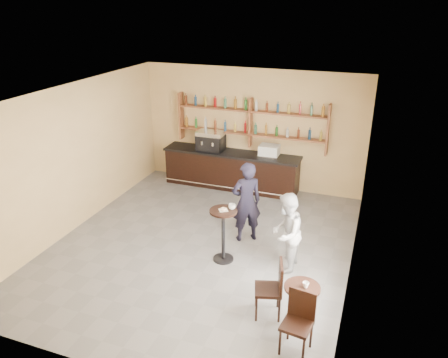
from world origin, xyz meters
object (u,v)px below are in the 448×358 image
(pastry_case, at_px, (269,151))
(cafe_table, at_px, (301,305))
(chair_west, at_px, (268,289))
(espresso_machine, at_px, (211,141))
(bar_counter, at_px, (231,170))
(patron_second, at_px, (286,233))
(pedestal_table, at_px, (223,235))
(chair_south, at_px, (297,325))
(man_main, at_px, (246,202))

(pastry_case, relative_size, cafe_table, 0.73)
(pastry_case, relative_size, chair_west, 0.53)
(espresso_machine, xyz_separation_m, cafe_table, (3.42, -4.78, -0.90))
(bar_counter, bearing_deg, patron_second, -56.23)
(pedestal_table, bearing_deg, espresso_machine, 115.27)
(espresso_machine, distance_m, pastry_case, 1.63)
(cafe_table, relative_size, chair_south, 0.74)
(pedestal_table, height_order, chair_west, pedestal_table)
(pedestal_table, height_order, patron_second, patron_second)
(pedestal_table, relative_size, chair_south, 1.14)
(espresso_machine, height_order, chair_west, espresso_machine)
(pastry_case, distance_m, pedestal_table, 3.52)
(pedestal_table, distance_m, chair_south, 2.66)
(cafe_table, bearing_deg, patron_second, 112.22)
(bar_counter, relative_size, chair_west, 3.74)
(espresso_machine, xyz_separation_m, chair_west, (2.87, -4.73, -0.77))
(man_main, height_order, patron_second, man_main)
(cafe_table, height_order, chair_south, chair_south)
(pedestal_table, bearing_deg, pastry_case, 90.06)
(bar_counter, relative_size, cafe_table, 5.17)
(pedestal_table, xyz_separation_m, chair_west, (1.24, -1.27, -0.05))
(patron_second, bearing_deg, pastry_case, -157.35)
(pedestal_table, height_order, man_main, man_main)
(pedestal_table, relative_size, chair_west, 1.11)
(chair_south, bearing_deg, man_main, 128.31)
(pedestal_table, relative_size, man_main, 0.62)
(bar_counter, bearing_deg, pedestal_table, -73.31)
(pastry_case, relative_size, chair_south, 0.54)
(bar_counter, height_order, man_main, man_main)
(pedestal_table, distance_m, cafe_table, 2.23)
(bar_counter, height_order, cafe_table, bar_counter)
(man_main, bearing_deg, cafe_table, 91.08)
(pastry_case, xyz_separation_m, chair_south, (1.84, -5.38, -0.68))
(espresso_machine, distance_m, cafe_table, 5.95)
(patron_second, bearing_deg, cafe_table, 25.05)
(cafe_table, height_order, chair_west, chair_west)
(espresso_machine, relative_size, man_main, 0.41)
(bar_counter, relative_size, pedestal_table, 3.37)
(pedestal_table, distance_m, patron_second, 1.23)
(espresso_machine, bearing_deg, chair_west, -54.57)
(espresso_machine, xyz_separation_m, patron_second, (2.84, -3.36, -0.48))
(pastry_case, height_order, man_main, man_main)
(bar_counter, relative_size, patron_second, 2.36)
(pastry_case, relative_size, man_main, 0.30)
(bar_counter, distance_m, chair_west, 5.25)
(man_main, xyz_separation_m, patron_second, (1.03, -0.82, -0.10))
(espresso_machine, distance_m, man_main, 3.14)
(espresso_machine, distance_m, chair_south, 6.45)
(cafe_table, bearing_deg, pastry_case, 110.55)
(bar_counter, xyz_separation_m, cafe_table, (2.83, -4.78, -0.14))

